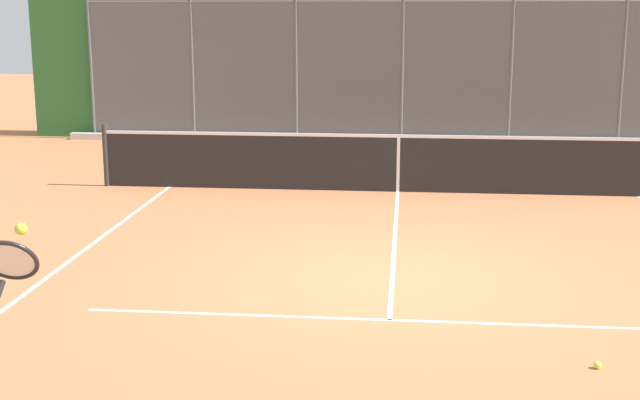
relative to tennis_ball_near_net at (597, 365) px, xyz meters
name	(u,v)px	position (x,y,z in m)	size (l,w,h in m)	color
ground_plane	(392,278)	(1.78, -2.38, -0.03)	(60.00, 60.00, 0.00)	#B76B42
court_line_markings	(389,327)	(1.78, -0.82, -0.03)	(7.85, 11.26, 0.01)	white
fence_backdrop	(402,68)	(1.78, -13.25, 1.61)	(17.38, 1.37, 3.32)	#565B60
tennis_net	(398,162)	(1.78, -7.17, 0.46)	(10.09, 0.09, 1.07)	#2D2D2D
tennis_ball_near_net	(597,365)	(0.00, 0.00, 0.00)	(0.07, 0.07, 0.07)	#D6E042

